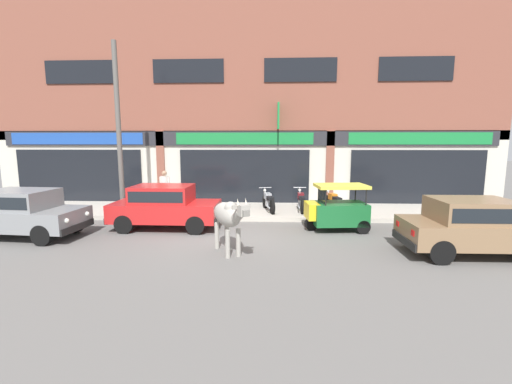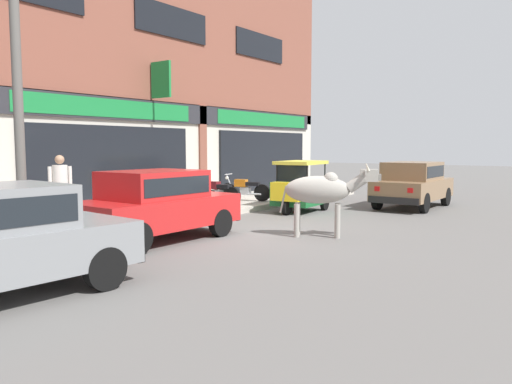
{
  "view_description": "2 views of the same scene",
  "coord_description": "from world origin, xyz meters",
  "px_view_note": "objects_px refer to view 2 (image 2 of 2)",
  "views": [
    {
      "loc": [
        1.26,
        -10.02,
        2.88
      ],
      "look_at": [
        0.73,
        1.0,
        1.28
      ],
      "focal_mm": 24.0,
      "sensor_mm": 36.0,
      "label": 1
    },
    {
      "loc": [
        -9.34,
        -6.58,
        1.95
      ],
      "look_at": [
        1.03,
        1.0,
        0.78
      ],
      "focal_mm": 35.0,
      "sensor_mm": 36.0,
      "label": 2
    }
  ],
  "objects_px": {
    "motorcycle_0": "(190,195)",
    "utility_pole": "(17,72)",
    "motorcycle_2": "(245,189)",
    "car_2": "(156,202)",
    "pedestrian": "(60,183)",
    "auto_rickshaw": "(299,190)",
    "car_0": "(413,182)",
    "motorcycle_1": "(217,192)",
    "cow": "(322,191)"
  },
  "relations": [
    {
      "from": "car_0",
      "to": "utility_pole",
      "type": "bearing_deg",
      "value": 160.75
    },
    {
      "from": "pedestrian",
      "to": "car_0",
      "type": "bearing_deg",
      "value": -26.23
    },
    {
      "from": "cow",
      "to": "motorcycle_2",
      "type": "height_order",
      "value": "cow"
    },
    {
      "from": "utility_pole",
      "to": "motorcycle_1",
      "type": "bearing_deg",
      "value": 8.58
    },
    {
      "from": "car_2",
      "to": "auto_rickshaw",
      "type": "bearing_deg",
      "value": 0.32
    },
    {
      "from": "motorcycle_0",
      "to": "motorcycle_1",
      "type": "height_order",
      "value": "same"
    },
    {
      "from": "motorcycle_0",
      "to": "utility_pole",
      "type": "height_order",
      "value": "utility_pole"
    },
    {
      "from": "motorcycle_2",
      "to": "pedestrian",
      "type": "xyz_separation_m",
      "value": [
        -6.75,
        -0.04,
        0.6
      ]
    },
    {
      "from": "cow",
      "to": "motorcycle_0",
      "type": "height_order",
      "value": "cow"
    },
    {
      "from": "car_2",
      "to": "utility_pole",
      "type": "distance_m",
      "value": 3.54
    },
    {
      "from": "motorcycle_1",
      "to": "motorcycle_2",
      "type": "height_order",
      "value": "same"
    },
    {
      "from": "motorcycle_2",
      "to": "pedestrian",
      "type": "relative_size",
      "value": 1.12
    },
    {
      "from": "car_0",
      "to": "motorcycle_0",
      "type": "xyz_separation_m",
      "value": [
        -5.28,
        4.7,
        -0.26
      ]
    },
    {
      "from": "motorcycle_2",
      "to": "pedestrian",
      "type": "bearing_deg",
      "value": -179.62
    },
    {
      "from": "motorcycle_0",
      "to": "motorcycle_2",
      "type": "relative_size",
      "value": 1.0
    },
    {
      "from": "motorcycle_0",
      "to": "motorcycle_2",
      "type": "distance_m",
      "value": 2.59
    },
    {
      "from": "motorcycle_2",
      "to": "motorcycle_0",
      "type": "bearing_deg",
      "value": 179.77
    },
    {
      "from": "pedestrian",
      "to": "utility_pole",
      "type": "height_order",
      "value": "utility_pole"
    },
    {
      "from": "car_2",
      "to": "pedestrian",
      "type": "relative_size",
      "value": 2.27
    },
    {
      "from": "cow",
      "to": "motorcycle_1",
      "type": "bearing_deg",
      "value": 65.23
    },
    {
      "from": "cow",
      "to": "auto_rickshaw",
      "type": "height_order",
      "value": "cow"
    },
    {
      "from": "car_2",
      "to": "utility_pole",
      "type": "height_order",
      "value": "utility_pole"
    },
    {
      "from": "motorcycle_2",
      "to": "motorcycle_1",
      "type": "bearing_deg",
      "value": 175.32
    },
    {
      "from": "motorcycle_0",
      "to": "utility_pole",
      "type": "xyz_separation_m",
      "value": [
        -5.52,
        -0.93,
        2.77
      ]
    },
    {
      "from": "car_2",
      "to": "motorcycle_1",
      "type": "xyz_separation_m",
      "value": [
        4.74,
        2.44,
        -0.26
      ]
    },
    {
      "from": "car_2",
      "to": "motorcycle_1",
      "type": "distance_m",
      "value": 5.34
    },
    {
      "from": "utility_pole",
      "to": "auto_rickshaw",
      "type": "bearing_deg",
      "value": -10.02
    },
    {
      "from": "pedestrian",
      "to": "motorcycle_2",
      "type": "bearing_deg",
      "value": 0.38
    },
    {
      "from": "car_0",
      "to": "auto_rickshaw",
      "type": "xyz_separation_m",
      "value": [
        -3.01,
        2.39,
        -0.15
      ]
    },
    {
      "from": "car_2",
      "to": "pedestrian",
      "type": "height_order",
      "value": "pedestrian"
    },
    {
      "from": "car_0",
      "to": "motorcycle_1",
      "type": "xyz_separation_m",
      "value": [
        -3.98,
        4.8,
        -0.26
      ]
    },
    {
      "from": "car_0",
      "to": "motorcycle_0",
      "type": "height_order",
      "value": "car_0"
    },
    {
      "from": "utility_pole",
      "to": "car_0",
      "type": "bearing_deg",
      "value": -19.25
    },
    {
      "from": "pedestrian",
      "to": "utility_pole",
      "type": "xyz_separation_m",
      "value": [
        -1.36,
        -0.88,
        2.17
      ]
    },
    {
      "from": "cow",
      "to": "motorcycle_0",
      "type": "xyz_separation_m",
      "value": [
        0.98,
        4.86,
        -0.46
      ]
    },
    {
      "from": "car_0",
      "to": "motorcycle_2",
      "type": "relative_size",
      "value": 2.03
    },
    {
      "from": "motorcycle_1",
      "to": "pedestrian",
      "type": "height_order",
      "value": "pedestrian"
    },
    {
      "from": "auto_rickshaw",
      "to": "car_0",
      "type": "bearing_deg",
      "value": -38.48
    },
    {
      "from": "car_0",
      "to": "utility_pole",
      "type": "xyz_separation_m",
      "value": [
        -10.8,
        3.77,
        2.51
      ]
    },
    {
      "from": "auto_rickshaw",
      "to": "motorcycle_0",
      "type": "xyz_separation_m",
      "value": [
        -2.27,
        2.31,
        -0.11
      ]
    },
    {
      "from": "auto_rickshaw",
      "to": "motorcycle_0",
      "type": "relative_size",
      "value": 1.15
    },
    {
      "from": "auto_rickshaw",
      "to": "motorcycle_0",
      "type": "distance_m",
      "value": 3.24
    },
    {
      "from": "motorcycle_1",
      "to": "motorcycle_2",
      "type": "xyz_separation_m",
      "value": [
        1.29,
        -0.11,
        0.0
      ]
    },
    {
      "from": "car_0",
      "to": "auto_rickshaw",
      "type": "bearing_deg",
      "value": 141.52
    },
    {
      "from": "car_0",
      "to": "pedestrian",
      "type": "xyz_separation_m",
      "value": [
        -9.44,
        4.65,
        0.33
      ]
    },
    {
      "from": "car_0",
      "to": "car_2",
      "type": "distance_m",
      "value": 9.04
    },
    {
      "from": "cow",
      "to": "car_2",
      "type": "bearing_deg",
      "value": 134.38
    },
    {
      "from": "car_2",
      "to": "cow",
      "type": "bearing_deg",
      "value": -45.62
    },
    {
      "from": "motorcycle_0",
      "to": "cow",
      "type": "bearing_deg",
      "value": -101.47
    },
    {
      "from": "motorcycle_0",
      "to": "motorcycle_1",
      "type": "bearing_deg",
      "value": 4.2
    }
  ]
}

